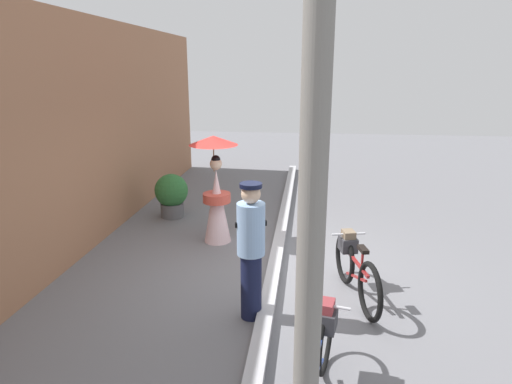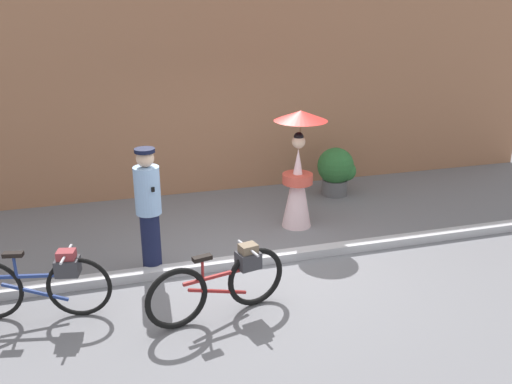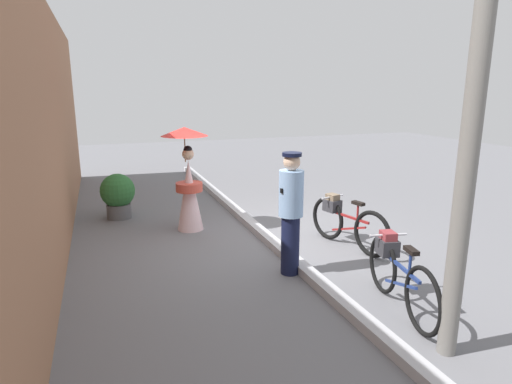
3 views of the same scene
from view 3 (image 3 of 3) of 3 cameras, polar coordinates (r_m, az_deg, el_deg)
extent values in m
plane|color=slate|center=(7.61, 1.22, -6.25)|extent=(30.00, 30.00, 0.00)
cube|color=#9E6B4C|center=(6.75, -26.86, 6.70)|extent=(14.00, 0.40, 3.88)
cube|color=#B2B2B7|center=(7.59, 1.22, -5.82)|extent=(14.00, 0.20, 0.12)
torus|color=black|center=(7.63, 9.44, -3.43)|extent=(0.74, 0.24, 0.75)
torus|color=black|center=(6.96, 15.10, -5.38)|extent=(0.74, 0.24, 0.75)
cube|color=maroon|center=(7.24, 12.19, -3.22)|extent=(0.84, 0.23, 0.04)
cube|color=maroon|center=(7.30, 12.12, -4.75)|extent=(0.73, 0.20, 0.27)
cylinder|color=maroon|center=(7.09, 13.29, -2.65)|extent=(0.03, 0.03, 0.30)
cube|color=black|center=(7.05, 13.35, -1.46)|extent=(0.23, 0.14, 0.05)
cylinder|color=silver|center=(7.45, 10.09, -0.63)|extent=(0.14, 0.47, 0.03)
cube|color=#333338|center=(7.49, 10.04, -1.76)|extent=(0.30, 0.27, 0.20)
cube|color=#72604C|center=(7.46, 10.08, -0.79)|extent=(0.23, 0.20, 0.14)
torus|color=black|center=(5.85, 16.36, -9.11)|extent=(0.74, 0.20, 0.75)
torus|color=black|center=(5.04, 21.14, -13.26)|extent=(0.74, 0.20, 0.75)
cube|color=navy|center=(5.37, 18.69, -9.42)|extent=(0.83, 0.21, 0.04)
cube|color=navy|center=(5.46, 18.52, -11.45)|extent=(0.73, 0.18, 0.27)
cylinder|color=navy|center=(5.18, 19.69, -8.91)|extent=(0.03, 0.03, 0.31)
cube|color=black|center=(5.13, 19.82, -7.28)|extent=(0.23, 0.13, 0.05)
cylinder|color=silver|center=(5.62, 17.07, -5.44)|extent=(0.13, 0.48, 0.03)
cube|color=#333338|center=(5.67, 16.96, -6.95)|extent=(0.30, 0.27, 0.20)
cube|color=maroon|center=(5.63, 17.05, -5.70)|extent=(0.23, 0.20, 0.14)
cylinder|color=#141938|center=(6.14, 4.54, -6.97)|extent=(0.26, 0.26, 0.85)
cylinder|color=#8CB2E0|center=(5.92, 4.67, -0.18)|extent=(0.34, 0.34, 0.64)
sphere|color=#D8B293|center=(5.84, 4.75, 3.97)|extent=(0.23, 0.23, 0.23)
cylinder|color=black|center=(5.82, 4.77, 4.98)|extent=(0.27, 0.27, 0.05)
cube|color=black|center=(5.91, 4.68, 0.42)|extent=(0.16, 0.37, 0.06)
cone|color=silver|center=(8.04, -8.78, -0.42)|extent=(0.48, 0.48, 1.32)
cylinder|color=#D14C3D|center=(8.01, -8.82, 0.68)|extent=(0.49, 0.49, 0.16)
sphere|color=beige|center=(7.90, -8.97, 4.97)|extent=(0.21, 0.21, 0.21)
sphere|color=black|center=(7.89, -8.99, 5.50)|extent=(0.16, 0.16, 0.16)
cylinder|color=olive|center=(7.91, -9.38, 5.91)|extent=(0.02, 0.02, 0.55)
cone|color=red|center=(7.88, -9.45, 7.89)|extent=(0.85, 0.85, 0.16)
cylinder|color=#59595B|center=(9.22, -17.63, -2.39)|extent=(0.48, 0.48, 0.30)
sphere|color=#2D6B33|center=(9.12, -17.82, 0.17)|extent=(0.69, 0.69, 0.69)
sphere|color=#2D6B33|center=(9.31, -17.20, -0.07)|extent=(0.38, 0.38, 0.38)
cylinder|color=slate|center=(4.28, 26.82, 9.83)|extent=(0.18, 0.18, 4.80)
camera|label=1|loc=(3.11, 66.60, 14.08)|focal=31.13mm
camera|label=2|loc=(10.35, 44.38, 15.03)|focal=37.81mm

